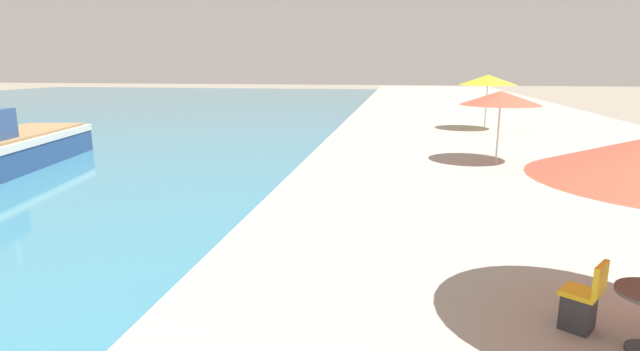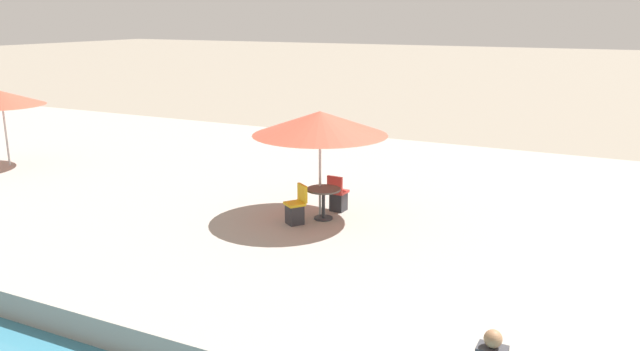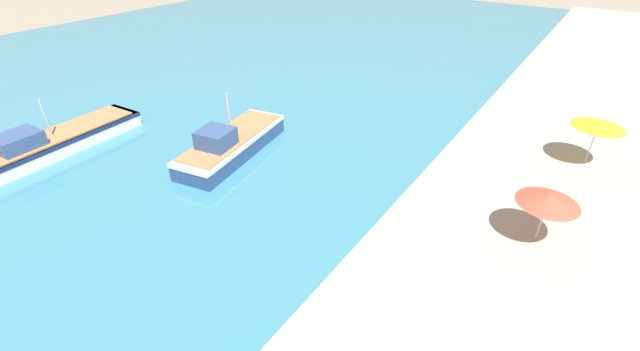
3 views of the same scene
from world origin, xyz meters
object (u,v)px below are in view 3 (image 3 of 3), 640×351
(fishing_boat_mid, at_px, (231,143))
(cafe_umbrella_striped, at_px, (599,123))
(fishing_boat_near, at_px, (51,142))
(cafe_umbrella_white, at_px, (549,199))

(fishing_boat_mid, relative_size, cafe_umbrella_striped, 3.19)
(fishing_boat_mid, height_order, cafe_umbrella_striped, fishing_boat_mid)
(fishing_boat_near, distance_m, fishing_boat_mid, 11.26)
(fishing_boat_near, height_order, cafe_umbrella_white, fishing_boat_near)
(fishing_boat_near, relative_size, fishing_boat_mid, 1.25)
(fishing_boat_near, bearing_deg, fishing_boat_mid, 29.70)
(cafe_umbrella_white, distance_m, cafe_umbrella_striped, 8.97)
(cafe_umbrella_white, height_order, cafe_umbrella_striped, cafe_umbrella_striped)
(fishing_boat_near, xyz_separation_m, cafe_umbrella_striped, (27.82, 16.16, 2.31))
(fishing_boat_mid, bearing_deg, cafe_umbrella_striped, 19.16)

